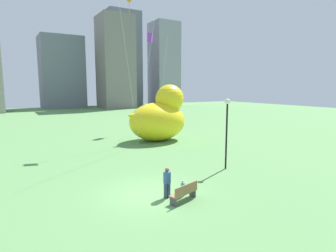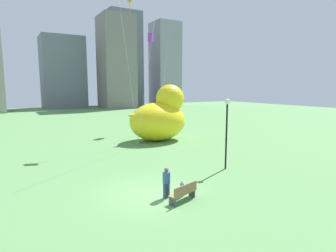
{
  "view_description": "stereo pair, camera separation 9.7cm",
  "coord_description": "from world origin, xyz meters",
  "px_view_note": "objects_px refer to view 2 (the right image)",
  "views": [
    {
      "loc": [
        -6.31,
        -12.69,
        5.62
      ],
      "look_at": [
        4.49,
        5.4,
        2.64
      ],
      "focal_mm": 29.72,
      "sensor_mm": 36.0,
      "label": 1
    },
    {
      "loc": [
        -6.23,
        -12.74,
        5.62
      ],
      "look_at": [
        4.49,
        5.4,
        2.64
      ],
      "focal_mm": 29.72,
      "sensor_mm": 36.0,
      "label": 2
    }
  ],
  "objects_px": {
    "person_adult": "(166,181)",
    "giant_inflatable_duck": "(160,117)",
    "kite_purple": "(151,38)",
    "lamppost": "(227,121)",
    "kite_orange": "(129,4)",
    "park_bench": "(184,192)",
    "person_child": "(182,188)"
  },
  "relations": [
    {
      "from": "person_child",
      "to": "giant_inflatable_duck",
      "type": "relative_size",
      "value": 0.12
    },
    {
      "from": "park_bench",
      "to": "person_adult",
      "type": "relative_size",
      "value": 1.08
    },
    {
      "from": "person_adult",
      "to": "kite_purple",
      "type": "xyz_separation_m",
      "value": [
        9.79,
        20.71,
        10.86
      ]
    },
    {
      "from": "park_bench",
      "to": "person_child",
      "type": "height_order",
      "value": "park_bench"
    },
    {
      "from": "person_adult",
      "to": "kite_orange",
      "type": "distance_m",
      "value": 19.31
    },
    {
      "from": "kite_orange",
      "to": "kite_purple",
      "type": "bearing_deg",
      "value": 49.62
    },
    {
      "from": "person_adult",
      "to": "person_child",
      "type": "relative_size",
      "value": 1.85
    },
    {
      "from": "giant_inflatable_duck",
      "to": "kite_orange",
      "type": "height_order",
      "value": "kite_orange"
    },
    {
      "from": "person_adult",
      "to": "person_child",
      "type": "xyz_separation_m",
      "value": [
        0.76,
        -0.29,
        -0.4
      ]
    },
    {
      "from": "person_adult",
      "to": "kite_purple",
      "type": "distance_m",
      "value": 25.35
    },
    {
      "from": "person_child",
      "to": "kite_orange",
      "type": "relative_size",
      "value": 0.06
    },
    {
      "from": "park_bench",
      "to": "kite_purple",
      "type": "bearing_deg",
      "value": 66.68
    },
    {
      "from": "person_child",
      "to": "lamppost",
      "type": "height_order",
      "value": "lamppost"
    },
    {
      "from": "park_bench",
      "to": "lamppost",
      "type": "xyz_separation_m",
      "value": [
        5.56,
        3.13,
        2.82
      ]
    },
    {
      "from": "person_child",
      "to": "kite_orange",
      "type": "xyz_separation_m",
      "value": [
        3.39,
        14.37,
        12.94
      ]
    },
    {
      "from": "park_bench",
      "to": "person_adult",
      "type": "xyz_separation_m",
      "value": [
        -0.49,
        0.86,
        0.4
      ]
    },
    {
      "from": "giant_inflatable_duck",
      "to": "lamppost",
      "type": "distance_m",
      "value": 11.43
    },
    {
      "from": "lamppost",
      "to": "kite_orange",
      "type": "distance_m",
      "value": 15.67
    },
    {
      "from": "person_adult",
      "to": "giant_inflatable_duck",
      "type": "relative_size",
      "value": 0.22
    },
    {
      "from": "park_bench",
      "to": "person_child",
      "type": "relative_size",
      "value": 2.0
    },
    {
      "from": "park_bench",
      "to": "lamppost",
      "type": "relative_size",
      "value": 0.36
    },
    {
      "from": "giant_inflatable_duck",
      "to": "kite_orange",
      "type": "distance_m",
      "value": 11.34
    },
    {
      "from": "person_adult",
      "to": "lamppost",
      "type": "distance_m",
      "value": 6.9
    },
    {
      "from": "kite_purple",
      "to": "kite_orange",
      "type": "xyz_separation_m",
      "value": [
        -5.64,
        -6.63,
        1.68
      ]
    },
    {
      "from": "kite_purple",
      "to": "kite_orange",
      "type": "bearing_deg",
      "value": -130.38
    },
    {
      "from": "park_bench",
      "to": "person_child",
      "type": "distance_m",
      "value": 0.63
    },
    {
      "from": "park_bench",
      "to": "kite_purple",
      "type": "relative_size",
      "value": 0.14
    },
    {
      "from": "park_bench",
      "to": "giant_inflatable_duck",
      "type": "xyz_separation_m",
      "value": [
        6.68,
        14.47,
        2.02
      ]
    },
    {
      "from": "person_adult",
      "to": "giant_inflatable_duck",
      "type": "xyz_separation_m",
      "value": [
        7.17,
        13.62,
        1.62
      ]
    },
    {
      "from": "giant_inflatable_duck",
      "to": "lamppost",
      "type": "height_order",
      "value": "giant_inflatable_duck"
    },
    {
      "from": "person_child",
      "to": "park_bench",
      "type": "bearing_deg",
      "value": -115.57
    },
    {
      "from": "park_bench",
      "to": "person_adult",
      "type": "bearing_deg",
      "value": 119.82
    }
  ]
}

